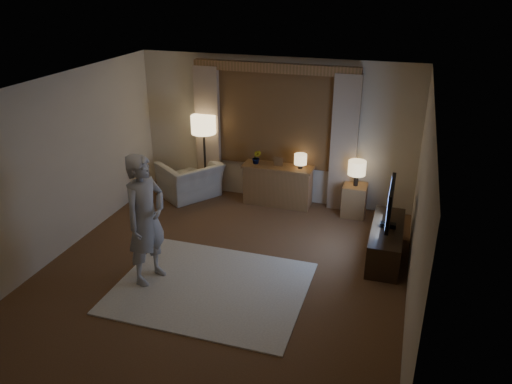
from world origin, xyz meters
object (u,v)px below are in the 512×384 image
at_px(armchair, 191,180).
at_px(person, 146,220).
at_px(side_table, 354,200).
at_px(sideboard, 278,186).
at_px(tv_stand, 386,242).

relative_size(armchair, person, 0.57).
xyz_separation_m(armchair, person, (0.64, -2.74, 0.59)).
bearing_deg(armchair, side_table, 127.61).
bearing_deg(side_table, sideboard, 177.93).
relative_size(tv_stand, person, 0.78).
bearing_deg(person, tv_stand, -47.69).
bearing_deg(tv_stand, armchair, 162.38).
bearing_deg(armchair, person, 48.71).
xyz_separation_m(armchair, side_table, (3.03, 0.11, -0.05)).
bearing_deg(side_table, tv_stand, -63.68).
bearing_deg(tv_stand, sideboard, 146.69).
relative_size(side_table, tv_stand, 0.40).
height_order(armchair, tv_stand, armchair).
bearing_deg(armchair, sideboard, 131.06).
bearing_deg(sideboard, tv_stand, -33.31).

